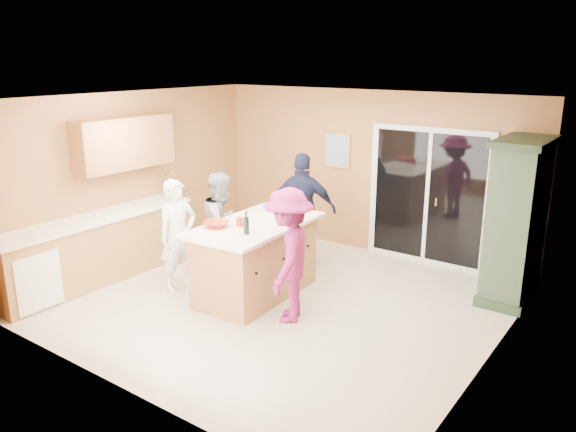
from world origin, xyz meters
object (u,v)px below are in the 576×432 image
Objects in this scene: woman_grey at (222,225)px; woman_magenta at (288,256)px; woman_navy at (303,209)px; woman_white at (178,236)px; green_hutch at (516,223)px; kitchen_island at (256,262)px.

woman_magenta is at bearing -123.80° from woman_grey.
woman_magenta is at bearing 95.74° from woman_navy.
woman_white reaches higher than woman_grey.
green_hutch is at bearing 113.36° from woman_magenta.
woman_navy is (-2.96, -0.52, -0.18)m from green_hutch.
kitchen_island is 1.20× the size of woman_magenta.
kitchen_island is at bearing -120.90° from woman_grey.
woman_navy reaches higher than woman_magenta.
woman_navy is at bearing -170.07° from green_hutch.
woman_navy is at bearing -10.37° from woman_white.
green_hutch reaches higher than kitchen_island.
green_hutch reaches higher than woman_navy.
woman_magenta is at bearing -26.13° from kitchen_island.
woman_grey is at bearing 159.69° from kitchen_island.
woman_navy reaches higher than kitchen_island.
woman_grey is at bearing 1.00° from woman_white.
green_hutch is 3.01m from woman_navy.
woman_white is 1.99m from woman_navy.
green_hutch is 1.38× the size of woman_white.
kitchen_island is 3.41m from green_hutch.
woman_white is at bearing 43.20° from woman_navy.
woman_grey is 1.28m from woman_navy.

